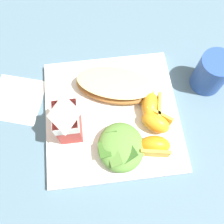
# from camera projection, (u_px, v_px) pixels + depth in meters

# --- Properties ---
(ground) EXTENTS (3.00, 3.00, 0.00)m
(ground) POSITION_uv_depth(u_px,v_px,m) (112.00, 117.00, 0.55)
(ground) COLOR slate
(white_plate) EXTENTS (0.28, 0.28, 0.02)m
(white_plate) POSITION_uv_depth(u_px,v_px,m) (112.00, 115.00, 0.54)
(white_plate) COLOR white
(white_plate) RESTS_ON ground
(cheesy_pizza_bread) EXTENTS (0.13, 0.19, 0.04)m
(cheesy_pizza_bread) POSITION_uv_depth(u_px,v_px,m) (115.00, 86.00, 0.54)
(cheesy_pizza_bread) COLOR #A87038
(cheesy_pizza_bread) RESTS_ON white_plate
(green_salad_pile) EXTENTS (0.10, 0.09, 0.04)m
(green_salad_pile) POSITION_uv_depth(u_px,v_px,m) (121.00, 147.00, 0.49)
(green_salad_pile) COLOR #5B8E3D
(green_salad_pile) RESTS_ON white_plate
(milk_carton) EXTENTS (0.06, 0.04, 0.11)m
(milk_carton) POSITION_uv_depth(u_px,v_px,m) (67.00, 120.00, 0.47)
(milk_carton) COLOR #B7332D
(milk_carton) RESTS_ON white_plate
(orange_wedge_front) EXTENTS (0.05, 0.07, 0.04)m
(orange_wedge_front) POSITION_uv_depth(u_px,v_px,m) (155.00, 146.00, 0.49)
(orange_wedge_front) COLOR orange
(orange_wedge_front) RESTS_ON white_plate
(orange_wedge_middle) EXTENTS (0.06, 0.07, 0.04)m
(orange_wedge_middle) POSITION_uv_depth(u_px,v_px,m) (156.00, 122.00, 0.51)
(orange_wedge_middle) COLOR orange
(orange_wedge_middle) RESTS_ON white_plate
(orange_wedge_rear) EXTENTS (0.07, 0.05, 0.04)m
(orange_wedge_rear) POSITION_uv_depth(u_px,v_px,m) (152.00, 107.00, 0.52)
(orange_wedge_rear) COLOR orange
(orange_wedge_rear) RESTS_ON white_plate
(paper_napkin) EXTENTS (0.14, 0.14, 0.00)m
(paper_napkin) POSITION_uv_depth(u_px,v_px,m) (17.00, 99.00, 0.56)
(paper_napkin) COLOR white
(paper_napkin) RESTS_ON ground
(drinking_blue_cup) EXTENTS (0.07, 0.07, 0.09)m
(drinking_blue_cup) POSITION_uv_depth(u_px,v_px,m) (212.00, 73.00, 0.54)
(drinking_blue_cup) COLOR #284CA3
(drinking_blue_cup) RESTS_ON ground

